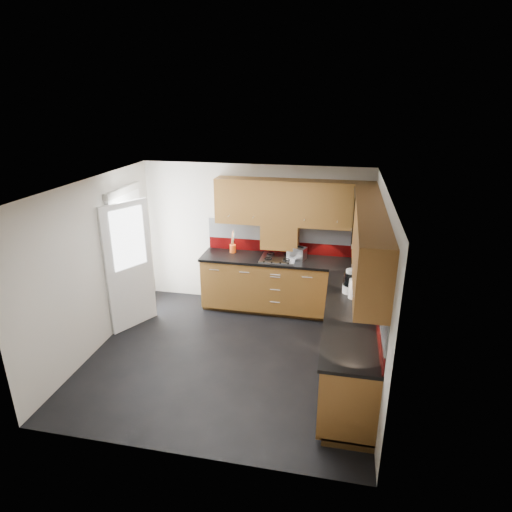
% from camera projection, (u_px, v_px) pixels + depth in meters
% --- Properties ---
extents(room, '(4.00, 3.80, 2.64)m').
position_uv_depth(room, '(227.00, 256.00, 5.46)').
color(room, black).
extents(base_cabinets, '(2.70, 3.20, 0.95)m').
position_uv_depth(base_cabinets, '(311.00, 312.00, 6.28)').
color(base_cabinets, brown).
rests_on(base_cabinets, room).
extents(countertop, '(2.72, 3.22, 0.04)m').
position_uv_depth(countertop, '(312.00, 282.00, 6.11)').
color(countertop, black).
rests_on(countertop, base_cabinets).
extents(backsplash, '(2.70, 3.20, 0.54)m').
position_uv_depth(backsplash, '(329.00, 259.00, 6.17)').
color(backsplash, maroon).
rests_on(backsplash, countertop).
extents(upper_cabinets, '(2.50, 3.20, 0.72)m').
position_uv_depth(upper_cabinets, '(328.00, 219.00, 5.82)').
color(upper_cabinets, brown).
rests_on(upper_cabinets, room).
extents(extractor_hood, '(0.60, 0.33, 0.40)m').
position_uv_depth(extractor_hood, '(280.00, 236.00, 6.95)').
color(extractor_hood, brown).
rests_on(extractor_hood, room).
extents(glass_cabinet, '(0.32, 0.80, 0.66)m').
position_uv_depth(glass_cabinet, '(364.00, 214.00, 5.98)').
color(glass_cabinet, black).
rests_on(glass_cabinet, room).
extents(back_door, '(0.42, 1.19, 2.04)m').
position_uv_depth(back_door, '(129.00, 259.00, 6.64)').
color(back_door, white).
rests_on(back_door, room).
extents(gas_hob, '(0.56, 0.49, 0.04)m').
position_uv_depth(gas_hob, '(278.00, 258.00, 6.91)').
color(gas_hob, silver).
rests_on(gas_hob, countertop).
extents(utensil_pot, '(0.11, 0.11, 0.38)m').
position_uv_depth(utensil_pot, '(233.00, 247.00, 7.18)').
color(utensil_pot, '#D54C14').
rests_on(utensil_pot, countertop).
extents(toaster, '(0.33, 0.26, 0.21)m').
position_uv_depth(toaster, '(297.00, 253.00, 6.89)').
color(toaster, silver).
rests_on(toaster, countertop).
extents(food_processor, '(0.20, 0.20, 0.33)m').
position_uv_depth(food_processor, '(350.00, 282.00, 5.68)').
color(food_processor, white).
rests_on(food_processor, countertop).
extents(paper_towel, '(0.14, 0.14, 0.26)m').
position_uv_depth(paper_towel, '(353.00, 289.00, 5.53)').
color(paper_towel, white).
rests_on(paper_towel, countertop).
extents(orange_cloth, '(0.19, 0.17, 0.02)m').
position_uv_depth(orange_cloth, '(354.00, 289.00, 5.81)').
color(orange_cloth, '#F84C1B').
rests_on(orange_cloth, countertop).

